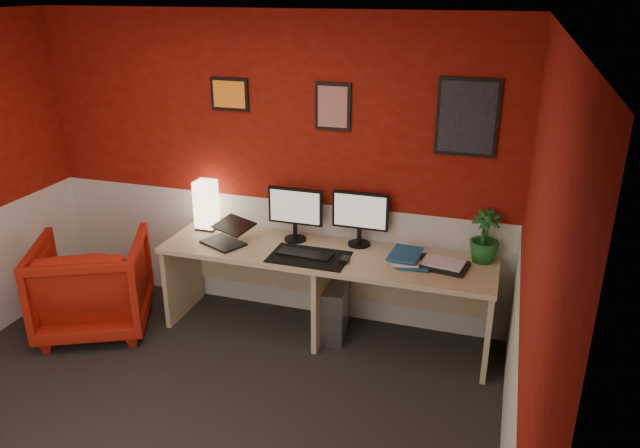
{
  "coord_description": "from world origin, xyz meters",
  "views": [
    {
      "loc": [
        1.83,
        -2.7,
        2.67
      ],
      "look_at": [
        0.6,
        1.21,
        1.05
      ],
      "focal_mm": 34.22,
      "sensor_mm": 36.0,
      "label": 1
    }
  ],
  "objects_px": {
    "monitor_left": "(295,206)",
    "zen_tray": "(443,265)",
    "desk": "(325,295)",
    "armchair": "(93,284)",
    "laptop": "(223,231)",
    "shoji_lamp": "(206,206)",
    "monitor_right": "(360,211)",
    "pc_tower": "(334,309)",
    "potted_plant": "(485,236)"
  },
  "relations": [
    {
      "from": "monitor_right",
      "to": "pc_tower",
      "type": "height_order",
      "value": "monitor_right"
    },
    {
      "from": "armchair",
      "to": "monitor_left",
      "type": "bearing_deg",
      "value": 176.43
    },
    {
      "from": "armchair",
      "to": "zen_tray",
      "type": "bearing_deg",
      "value": 164.08
    },
    {
      "from": "zen_tray",
      "to": "laptop",
      "type": "bearing_deg",
      "value": -176.62
    },
    {
      "from": "monitor_right",
      "to": "zen_tray",
      "type": "relative_size",
      "value": 1.66
    },
    {
      "from": "monitor_left",
      "to": "armchair",
      "type": "distance_m",
      "value": 1.77
    },
    {
      "from": "shoji_lamp",
      "to": "laptop",
      "type": "distance_m",
      "value": 0.39
    },
    {
      "from": "pc_tower",
      "to": "armchair",
      "type": "relative_size",
      "value": 0.52
    },
    {
      "from": "zen_tray",
      "to": "armchair",
      "type": "bearing_deg",
      "value": -170.35
    },
    {
      "from": "monitor_left",
      "to": "zen_tray",
      "type": "relative_size",
      "value": 1.66
    },
    {
      "from": "monitor_right",
      "to": "armchair",
      "type": "xyz_separation_m",
      "value": [
        -2.05,
        -0.68,
        -0.63
      ]
    },
    {
      "from": "desk",
      "to": "potted_plant",
      "type": "xyz_separation_m",
      "value": [
        1.17,
        0.22,
        0.56
      ]
    },
    {
      "from": "shoji_lamp",
      "to": "monitor_left",
      "type": "relative_size",
      "value": 0.69
    },
    {
      "from": "shoji_lamp",
      "to": "potted_plant",
      "type": "distance_m",
      "value": 2.27
    },
    {
      "from": "desk",
      "to": "monitor_left",
      "type": "relative_size",
      "value": 4.48
    },
    {
      "from": "pc_tower",
      "to": "monitor_left",
      "type": "bearing_deg",
      "value": 152.67
    },
    {
      "from": "shoji_lamp",
      "to": "monitor_right",
      "type": "height_order",
      "value": "monitor_right"
    },
    {
      "from": "shoji_lamp",
      "to": "monitor_left",
      "type": "height_order",
      "value": "monitor_left"
    },
    {
      "from": "laptop",
      "to": "monitor_right",
      "type": "bearing_deg",
      "value": 42.36
    },
    {
      "from": "monitor_left",
      "to": "potted_plant",
      "type": "xyz_separation_m",
      "value": [
        1.48,
        0.04,
        -0.09
      ]
    },
    {
      "from": "monitor_left",
      "to": "zen_tray",
      "type": "xyz_separation_m",
      "value": [
        1.21,
        -0.15,
        -0.28
      ]
    },
    {
      "from": "potted_plant",
      "to": "armchair",
      "type": "distance_m",
      "value": 3.13
    },
    {
      "from": "laptop",
      "to": "zen_tray",
      "type": "bearing_deg",
      "value": 28.97
    },
    {
      "from": "laptop",
      "to": "armchair",
      "type": "height_order",
      "value": "laptop"
    },
    {
      "from": "laptop",
      "to": "pc_tower",
      "type": "height_order",
      "value": "laptop"
    },
    {
      "from": "desk",
      "to": "monitor_right",
      "type": "bearing_deg",
      "value": 47.89
    },
    {
      "from": "monitor_right",
      "to": "potted_plant",
      "type": "bearing_deg",
      "value": -0.79
    },
    {
      "from": "laptop",
      "to": "monitor_left",
      "type": "xyz_separation_m",
      "value": [
        0.52,
        0.26,
        0.18
      ]
    },
    {
      "from": "potted_plant",
      "to": "pc_tower",
      "type": "xyz_separation_m",
      "value": [
        -1.11,
        -0.17,
        -0.7
      ]
    },
    {
      "from": "shoji_lamp",
      "to": "monitor_right",
      "type": "distance_m",
      "value": 1.32
    },
    {
      "from": "laptop",
      "to": "pc_tower",
      "type": "relative_size",
      "value": 0.73
    },
    {
      "from": "desk",
      "to": "monitor_left",
      "type": "bearing_deg",
      "value": 150.08
    },
    {
      "from": "monitor_left",
      "to": "potted_plant",
      "type": "bearing_deg",
      "value": 1.71
    },
    {
      "from": "desk",
      "to": "laptop",
      "type": "xyz_separation_m",
      "value": [
        -0.83,
        -0.08,
        0.47
      ]
    },
    {
      "from": "shoji_lamp",
      "to": "pc_tower",
      "type": "height_order",
      "value": "shoji_lamp"
    },
    {
      "from": "desk",
      "to": "armchair",
      "type": "xyz_separation_m",
      "value": [
        -1.84,
        -0.44,
        0.03
      ]
    },
    {
      "from": "monitor_left",
      "to": "shoji_lamp",
      "type": "bearing_deg",
      "value": 179.31
    },
    {
      "from": "shoji_lamp",
      "to": "pc_tower",
      "type": "bearing_deg",
      "value": -6.89
    },
    {
      "from": "shoji_lamp",
      "to": "armchair",
      "type": "relative_size",
      "value": 0.46
    },
    {
      "from": "monitor_right",
      "to": "potted_plant",
      "type": "height_order",
      "value": "monitor_right"
    },
    {
      "from": "desk",
      "to": "potted_plant",
      "type": "height_order",
      "value": "potted_plant"
    },
    {
      "from": "desk",
      "to": "laptop",
      "type": "bearing_deg",
      "value": -174.57
    },
    {
      "from": "desk",
      "to": "monitor_left",
      "type": "height_order",
      "value": "monitor_left"
    },
    {
      "from": "potted_plant",
      "to": "pc_tower",
      "type": "bearing_deg",
      "value": -171.06
    },
    {
      "from": "zen_tray",
      "to": "pc_tower",
      "type": "relative_size",
      "value": 0.78
    },
    {
      "from": "desk",
      "to": "zen_tray",
      "type": "height_order",
      "value": "zen_tray"
    },
    {
      "from": "desk",
      "to": "armchair",
      "type": "bearing_deg",
      "value": -166.48
    },
    {
      "from": "desk",
      "to": "shoji_lamp",
      "type": "xyz_separation_m",
      "value": [
        -1.1,
        0.19,
        0.56
      ]
    },
    {
      "from": "monitor_right",
      "to": "potted_plant",
      "type": "distance_m",
      "value": 0.96
    },
    {
      "from": "potted_plant",
      "to": "armchair",
      "type": "height_order",
      "value": "potted_plant"
    }
  ]
}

